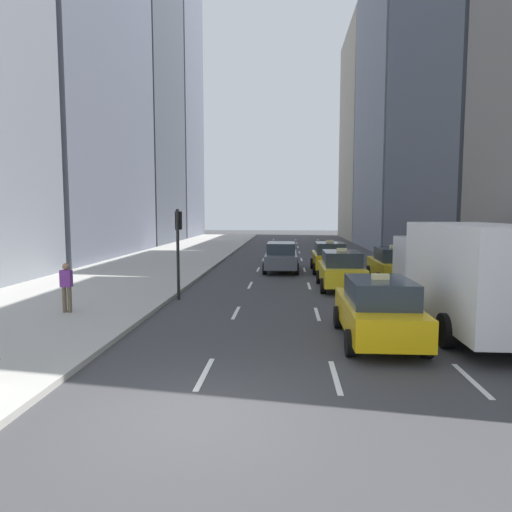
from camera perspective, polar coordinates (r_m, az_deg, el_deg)
name	(u,v)px	position (r m, az deg, el deg)	size (l,w,h in m)	color
ground_plane	(195,415)	(8.38, -7.62, -19.10)	(160.00, 160.00, 0.00)	#3D3D3F
sidewalk_left	(176,256)	(35.67, -9.95, -0.05)	(8.00, 66.00, 0.15)	#ADAAA3
lane_markings	(303,264)	(30.67, 5.87, -1.02)	(5.72, 56.00, 0.01)	white
building_row_left	(101,50)	(43.41, -18.84, 23.21)	(6.00, 60.17, 37.81)	gray
building_row_right	(424,77)	(39.97, 20.25, 20.27)	(6.00, 61.40, 30.48)	slate
taxi_lead	(329,257)	(26.88, 9.14, -0.11)	(2.02, 4.40, 1.87)	yellow
taxi_second	(393,265)	(23.59, 16.76, -1.05)	(2.02, 4.40, 1.87)	yellow
taxi_third	(341,270)	(21.06, 10.57, -1.68)	(2.02, 4.40, 1.87)	yellow
taxi_fourth	(378,310)	(12.71, 15.01, -6.49)	(2.02, 4.40, 1.87)	yellow
sedan_silver_behind	(281,257)	(26.83, 3.16, -0.07)	(2.02, 4.85, 1.72)	#565B66
box_truck	(462,271)	(14.98, 24.39, -1.78)	(2.58, 8.40, 3.15)	silver
pedestrian_mid_block	(66,285)	(16.41, -22.61, -3.37)	(0.36, 0.22, 1.65)	brown
traffic_light_pole	(178,239)	(18.31, -9.69, 2.08)	(0.24, 0.42, 3.60)	black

